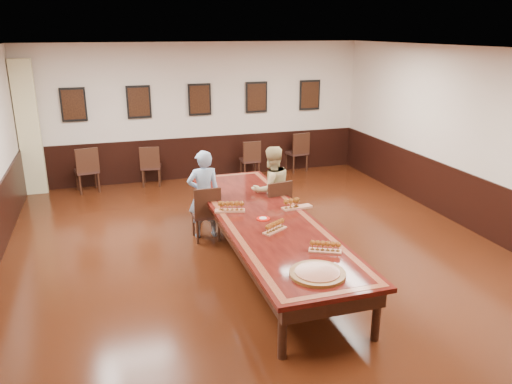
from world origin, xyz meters
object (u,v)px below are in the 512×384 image
object	(u,v)px
person_man	(204,194)
person_woman	(271,189)
conference_table	(266,226)
chair_man	(206,212)
spare_chair_a	(87,169)
carved_platter	(317,274)
spare_chair_d	(297,151)
chair_woman	(274,206)
spare_chair_c	(250,159)
spare_chair_b	(151,165)

from	to	relation	value
person_man	person_woman	size ratio (longest dim) A/B	1.00
conference_table	chair_man	bearing A→B (deg)	119.95
spare_chair_a	carved_platter	xyz separation A→B (m)	(2.64, -6.55, 0.26)
spare_chair_a	spare_chair_d	distance (m)	5.10
person_woman	conference_table	bearing A→B (deg)	57.86
spare_chair_a	carved_platter	bearing A→B (deg)	101.33
chair_man	chair_woman	xyz separation A→B (m)	(1.21, -0.09, 0.01)
spare_chair_d	person_man	size ratio (longest dim) A/B	0.65
spare_chair_c	spare_chair_d	bearing A→B (deg)	-169.34
chair_woman	conference_table	distance (m)	1.23
person_man	carved_platter	distance (m)	3.33
chair_man	person_woman	distance (m)	1.23
spare_chair_a	conference_table	xyz separation A→B (m)	(2.66, -4.59, 0.10)
chair_woman	spare_chair_a	xyz separation A→B (m)	(-3.19, 3.49, 0.02)
spare_chair_a	conference_table	size ratio (longest dim) A/B	0.21
spare_chair_b	conference_table	world-z (taller)	spare_chair_b
chair_woman	person_man	world-z (taller)	person_man
chair_man	spare_chair_a	distance (m)	3.93
spare_chair_d	person_man	xyz separation A→B (m)	(-3.12, -3.51, 0.27)
person_man	carved_platter	size ratio (longest dim) A/B	1.87
carved_platter	spare_chair_a	bearing A→B (deg)	111.94
spare_chair_a	person_woman	size ratio (longest dim) A/B	0.66
spare_chair_d	carved_platter	size ratio (longest dim) A/B	1.22
person_woman	carved_platter	world-z (taller)	person_woman
person_man	spare_chair_d	bearing A→B (deg)	-131.83
spare_chair_a	carved_platter	distance (m)	7.07
spare_chair_b	person_woman	size ratio (longest dim) A/B	0.61
spare_chair_d	person_man	bearing A→B (deg)	40.02
chair_man	chair_woman	world-z (taller)	chair_woman
conference_table	carved_platter	size ratio (longest dim) A/B	6.02
spare_chair_b	conference_table	xyz separation A→B (m)	(1.25, -4.66, 0.14)
person_woman	spare_chair_a	bearing A→B (deg)	-56.33
chair_man	conference_table	xyz separation A→B (m)	(0.69, -1.20, 0.13)
spare_chair_b	spare_chair_c	distance (m)	2.37
spare_chair_c	carved_platter	size ratio (longest dim) A/B	1.12
chair_man	spare_chair_b	distance (m)	3.51
person_man	person_woman	world-z (taller)	person_woman
chair_man	person_woman	xyz separation A→B (m)	(1.19, 0.02, 0.29)
chair_woman	spare_chair_b	world-z (taller)	chair_woman
chair_woman	person_woman	size ratio (longest dim) A/B	0.64
person_man	spare_chair_b	bearing A→B (deg)	-80.70
chair_woman	person_woman	distance (m)	0.30
spare_chair_d	carved_platter	bearing A→B (deg)	61.73
person_woman	conference_table	xyz separation A→B (m)	(-0.51, -1.21, -0.17)
spare_chair_d	conference_table	world-z (taller)	spare_chair_d
spare_chair_c	chair_woman	bearing A→B (deg)	81.44
spare_chair_c	person_man	size ratio (longest dim) A/B	0.60
chair_man	spare_chair_c	world-z (taller)	chair_man
spare_chair_a	spare_chair_d	bearing A→B (deg)	171.84
chair_man	spare_chair_b	xyz separation A→B (m)	(-0.56, 3.46, -0.01)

